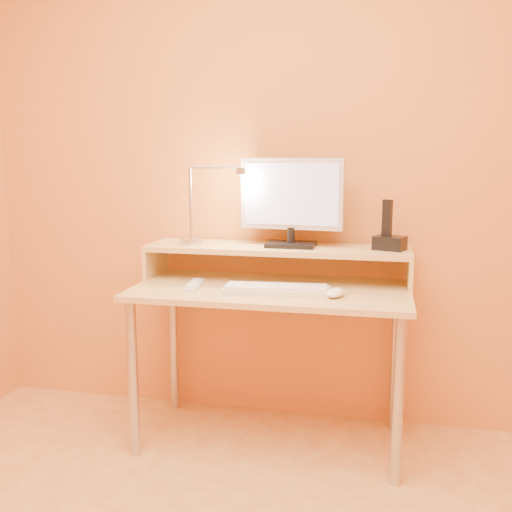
% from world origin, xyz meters
% --- Properties ---
extents(wall_back, '(3.00, 0.04, 2.50)m').
position_xyz_m(wall_back, '(0.00, 1.50, 1.25)').
color(wall_back, orange).
rests_on(wall_back, floor).
extents(desk_leg_fl, '(0.04, 0.04, 0.69)m').
position_xyz_m(desk_leg_fl, '(-0.55, 0.93, 0.35)').
color(desk_leg_fl, '#B1B1B8').
rests_on(desk_leg_fl, floor).
extents(desk_leg_fr, '(0.04, 0.04, 0.69)m').
position_xyz_m(desk_leg_fr, '(0.55, 0.93, 0.35)').
color(desk_leg_fr, '#B1B1B8').
rests_on(desk_leg_fr, floor).
extents(desk_leg_bl, '(0.04, 0.04, 0.69)m').
position_xyz_m(desk_leg_bl, '(-0.55, 1.43, 0.35)').
color(desk_leg_bl, '#B1B1B8').
rests_on(desk_leg_bl, floor).
extents(desk_leg_br, '(0.04, 0.04, 0.69)m').
position_xyz_m(desk_leg_br, '(0.55, 1.43, 0.35)').
color(desk_leg_br, '#B1B1B8').
rests_on(desk_leg_br, floor).
extents(desk_lower, '(1.20, 0.60, 0.02)m').
position_xyz_m(desk_lower, '(0.00, 1.18, 0.71)').
color(desk_lower, '#E0B872').
rests_on(desk_lower, floor).
extents(shelf_riser_left, '(0.02, 0.30, 0.14)m').
position_xyz_m(shelf_riser_left, '(-0.59, 1.33, 0.79)').
color(shelf_riser_left, '#E0B872').
rests_on(shelf_riser_left, desk_lower).
extents(shelf_riser_right, '(0.02, 0.30, 0.14)m').
position_xyz_m(shelf_riser_right, '(0.59, 1.33, 0.79)').
color(shelf_riser_right, '#E0B872').
rests_on(shelf_riser_right, desk_lower).
extents(desk_shelf, '(1.20, 0.30, 0.02)m').
position_xyz_m(desk_shelf, '(0.00, 1.33, 0.87)').
color(desk_shelf, '#E0B872').
rests_on(desk_shelf, desk_lower).
extents(monitor_foot, '(0.22, 0.16, 0.02)m').
position_xyz_m(monitor_foot, '(0.06, 1.33, 0.89)').
color(monitor_foot, black).
rests_on(monitor_foot, desk_shelf).
extents(monitor_neck, '(0.04, 0.04, 0.07)m').
position_xyz_m(monitor_neck, '(0.06, 1.33, 0.93)').
color(monitor_neck, black).
rests_on(monitor_neck, monitor_foot).
extents(monitor_panel, '(0.47, 0.07, 0.32)m').
position_xyz_m(monitor_panel, '(0.06, 1.34, 1.12)').
color(monitor_panel, silver).
rests_on(monitor_panel, monitor_neck).
extents(monitor_back, '(0.42, 0.05, 0.27)m').
position_xyz_m(monitor_back, '(0.06, 1.36, 1.12)').
color(monitor_back, black).
rests_on(monitor_back, monitor_panel).
extents(monitor_screen, '(0.42, 0.04, 0.28)m').
position_xyz_m(monitor_screen, '(0.06, 1.32, 1.12)').
color(monitor_screen, '#BABDF9').
rests_on(monitor_screen, monitor_panel).
extents(lamp_base, '(0.10, 0.10, 0.02)m').
position_xyz_m(lamp_base, '(-0.40, 1.30, 0.89)').
color(lamp_base, '#B1B1B8').
rests_on(lamp_base, desk_shelf).
extents(lamp_post, '(0.01, 0.01, 0.33)m').
position_xyz_m(lamp_post, '(-0.40, 1.30, 1.07)').
color(lamp_post, '#B1B1B8').
rests_on(lamp_post, lamp_base).
extents(lamp_arm, '(0.24, 0.01, 0.01)m').
position_xyz_m(lamp_arm, '(-0.28, 1.30, 1.24)').
color(lamp_arm, '#B1B1B8').
rests_on(lamp_arm, lamp_post).
extents(lamp_head, '(0.04, 0.04, 0.03)m').
position_xyz_m(lamp_head, '(-0.16, 1.30, 1.22)').
color(lamp_head, '#B1B1B8').
rests_on(lamp_head, lamp_arm).
extents(lamp_bulb, '(0.03, 0.03, 0.00)m').
position_xyz_m(lamp_bulb, '(-0.16, 1.30, 1.20)').
color(lamp_bulb, '#FFEAC6').
rests_on(lamp_bulb, lamp_head).
extents(phone_dock, '(0.16, 0.14, 0.06)m').
position_xyz_m(phone_dock, '(0.50, 1.33, 0.91)').
color(phone_dock, black).
rests_on(phone_dock, desk_shelf).
extents(phone_handset, '(0.05, 0.04, 0.16)m').
position_xyz_m(phone_handset, '(0.49, 1.33, 1.02)').
color(phone_handset, black).
rests_on(phone_handset, phone_dock).
extents(phone_led, '(0.01, 0.00, 0.04)m').
position_xyz_m(phone_led, '(0.55, 1.28, 0.91)').
color(phone_led, '#2932FF').
rests_on(phone_led, phone_dock).
extents(keyboard, '(0.45, 0.18, 0.02)m').
position_xyz_m(keyboard, '(0.04, 1.09, 0.73)').
color(keyboard, silver).
rests_on(keyboard, desk_lower).
extents(mouse, '(0.09, 0.12, 0.04)m').
position_xyz_m(mouse, '(0.29, 1.06, 0.74)').
color(mouse, white).
rests_on(mouse, desk_lower).
extents(remote_control, '(0.08, 0.21, 0.02)m').
position_xyz_m(remote_control, '(-0.33, 1.10, 0.73)').
color(remote_control, silver).
rests_on(remote_control, desk_lower).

